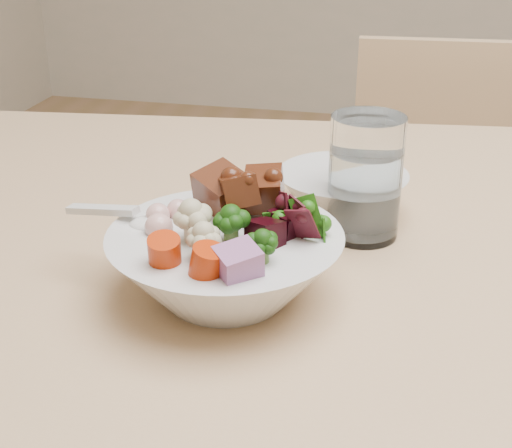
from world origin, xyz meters
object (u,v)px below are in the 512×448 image
food_bowl (228,260)px  side_bowl (342,193)px  chair_far (447,246)px  water_glass (365,182)px

food_bowl → side_bowl: (0.08, 0.20, -0.01)m
chair_far → food_bowl: (-0.24, -0.75, 0.34)m
chair_far → food_bowl: bearing=-111.3°
food_bowl → water_glass: bearing=54.7°
food_bowl → side_bowl: 0.22m
water_glass → side_bowl: bearing=118.8°
food_bowl → side_bowl: food_bowl is taller
water_glass → food_bowl: bearing=-125.3°
food_bowl → side_bowl: size_ratio=1.44×
side_bowl → chair_far: bearing=73.8°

